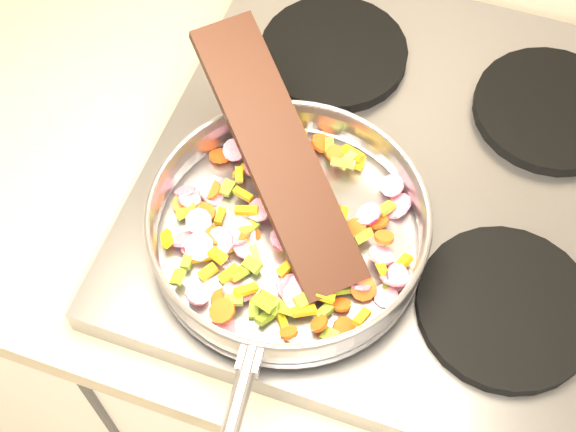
% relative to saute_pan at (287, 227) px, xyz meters
% --- Properties ---
extents(cooktop, '(0.60, 0.60, 0.04)m').
position_rel_saute_pan_xyz_m(cooktop, '(0.10, 0.15, -0.07)').
color(cooktop, '#939399').
rests_on(cooktop, counter_top).
extents(grate_fl, '(0.19, 0.19, 0.02)m').
position_rel_saute_pan_xyz_m(grate_fl, '(-0.04, 0.01, -0.04)').
color(grate_fl, black).
rests_on(grate_fl, cooktop).
extents(grate_fr, '(0.19, 0.19, 0.02)m').
position_rel_saute_pan_xyz_m(grate_fr, '(0.24, 0.01, -0.04)').
color(grate_fr, black).
rests_on(grate_fr, cooktop).
extents(grate_bl, '(0.19, 0.19, 0.02)m').
position_rel_saute_pan_xyz_m(grate_bl, '(-0.04, 0.29, -0.04)').
color(grate_bl, black).
rests_on(grate_bl, cooktop).
extents(grate_br, '(0.19, 0.19, 0.02)m').
position_rel_saute_pan_xyz_m(grate_br, '(0.24, 0.29, -0.04)').
color(grate_br, black).
rests_on(grate_br, cooktop).
extents(saute_pan, '(0.34, 0.51, 0.06)m').
position_rel_saute_pan_xyz_m(saute_pan, '(0.00, 0.00, 0.00)').
color(saute_pan, '#9E9EA5').
rests_on(saute_pan, grate_fl).
extents(vegetable_heap, '(0.29, 0.29, 0.04)m').
position_rel_saute_pan_xyz_m(vegetable_heap, '(-0.00, -0.01, -0.01)').
color(vegetable_heap, olive).
rests_on(vegetable_heap, saute_pan).
extents(wooden_spatula, '(0.26, 0.26, 0.12)m').
position_rel_saute_pan_xyz_m(wooden_spatula, '(-0.03, 0.05, 0.05)').
color(wooden_spatula, black).
rests_on(wooden_spatula, saute_pan).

